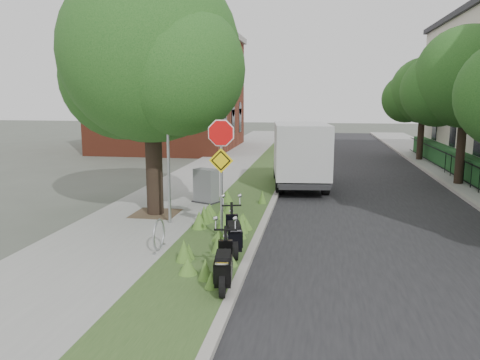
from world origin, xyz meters
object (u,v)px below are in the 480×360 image
(scooter_far, at_px, (234,238))
(box_truck, at_px, (300,152))
(sign_assembly, at_px, (221,154))
(scooter_near, at_px, (224,270))
(utility_cabinet, at_px, (206,186))

(scooter_far, distance_m, box_truck, 9.21)
(box_truck, bearing_deg, sign_assembly, -102.20)
(scooter_near, bearing_deg, scooter_far, 94.77)
(scooter_near, bearing_deg, utility_cabinet, 106.06)
(sign_assembly, bearing_deg, box_truck, 77.80)
(sign_assembly, xyz_separation_m, utility_cabinet, (-1.40, 4.09, -1.64))
(scooter_near, xyz_separation_m, utility_cabinet, (-2.11, 7.32, 0.19))
(box_truck, bearing_deg, utility_cabinet, -129.34)
(sign_assembly, distance_m, scooter_near, 3.78)
(sign_assembly, height_order, scooter_near, sign_assembly)
(scooter_near, relative_size, box_truck, 0.30)
(utility_cabinet, bearing_deg, sign_assembly, -71.11)
(scooter_near, xyz_separation_m, scooter_far, (-0.17, 2.03, 0.01))
(scooter_near, distance_m, scooter_far, 2.04)
(sign_assembly, distance_m, box_truck, 8.10)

